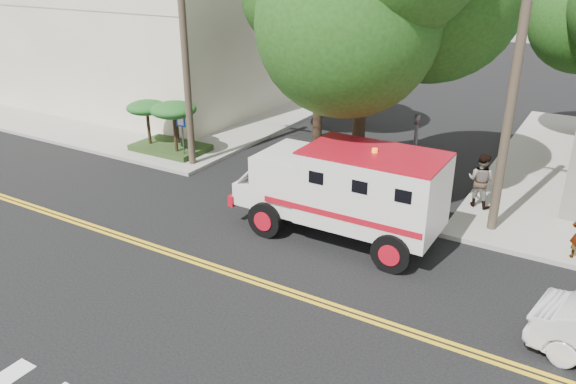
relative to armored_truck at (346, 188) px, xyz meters
The scene contains 11 objects.
ground 4.60m from the armored_truck, 125.38° to the right, with size 100.00×100.00×0.00m, color black.
sidewalk_nw 18.92m from the armored_truck, 147.97° to the left, with size 17.00×17.00×0.15m, color gray.
building_left 21.63m from the armored_truck, 147.41° to the left, with size 16.00×14.00×10.00m, color #BEB49C.
utility_pole_left 8.93m from the armored_truck, 162.82° to the left, with size 0.28×0.28×9.00m, color #382D23.
utility_pole_right 5.47m from the armored_truck, 35.29° to the left, with size 0.28×0.28×9.00m, color #382D23.
tree_left 10.58m from the armored_truck, 121.93° to the left, with size 4.48×4.20×7.70m.
traffic_signal 2.54m from the armored_truck, 57.96° to the left, with size 0.15×0.18×3.60m.
accessibility_sign 9.09m from the armored_truck, 162.90° to the left, with size 0.45×0.10×2.02m.
palm_planter 10.40m from the armored_truck, 162.52° to the left, with size 3.52×2.63×2.36m.
armored_truck is the anchor object (origin of this frame).
pedestrian_b 5.20m from the armored_truck, 54.32° to the left, with size 0.90×0.70×1.85m, color gray.
Camera 1 is at (8.91, -10.61, 8.07)m, focal length 35.00 mm.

